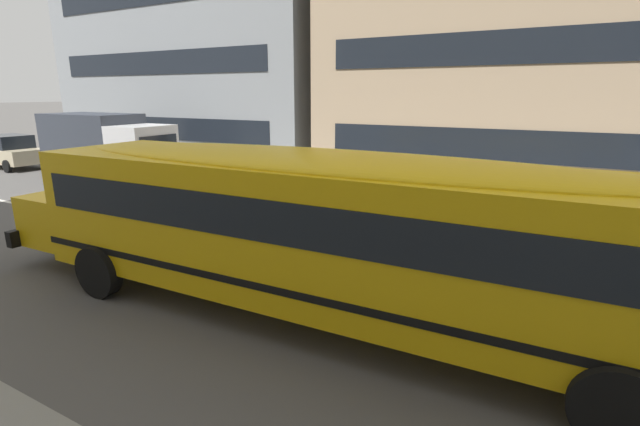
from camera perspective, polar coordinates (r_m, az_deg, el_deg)
ground_plane at (r=9.19m, az=13.24°, el=-9.14°), size 400.00×400.00×0.00m
sidewalk_far at (r=15.86m, az=20.55°, el=0.47°), size 120.00×3.00×0.01m
lane_centreline at (r=9.19m, az=13.25°, el=-9.13°), size 110.00×0.16×0.01m
school_bus at (r=7.41m, az=-1.06°, el=-0.92°), size 12.54×2.98×2.79m
parked_car_beige_end_of_row at (r=27.82m, az=-34.21°, el=6.41°), size 3.97×2.01×1.64m
box_truck at (r=21.54m, az=-25.16°, el=7.72°), size 6.09×2.57×2.82m
apartment_block_far_left at (r=29.03m, az=-12.12°, el=20.35°), size 16.33×10.29×13.30m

